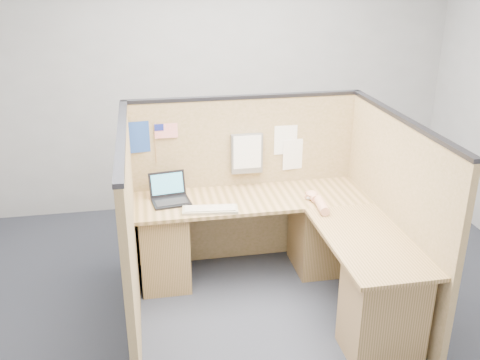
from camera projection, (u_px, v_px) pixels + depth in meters
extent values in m
plane|color=#21242F|center=(269.00, 318.00, 4.15)|extent=(5.00, 5.00, 0.00)
plane|color=gray|center=(222.00, 81.00, 5.68)|extent=(5.00, 0.00, 5.00)
cube|color=olive|center=(244.00, 181.00, 4.78)|extent=(2.05, 0.05, 1.50)
cube|color=#232328|center=(244.00, 97.00, 4.49)|extent=(2.05, 0.06, 0.03)
cube|color=olive|center=(130.00, 238.00, 3.79)|extent=(0.05, 1.80, 1.50)
cube|color=#232328|center=(121.00, 135.00, 3.50)|extent=(0.06, 1.80, 0.03)
cube|color=olive|center=(393.00, 215.00, 4.13)|extent=(0.05, 1.80, 1.50)
cube|color=#232328|center=(405.00, 119.00, 3.84)|extent=(0.06, 1.80, 0.03)
cube|color=brown|center=(252.00, 199.00, 4.50)|extent=(1.95, 0.60, 0.03)
cube|color=brown|center=(369.00, 241.00, 3.82)|extent=(0.60, 1.15, 0.03)
cube|color=brown|center=(164.00, 245.00, 4.51)|extent=(0.40, 0.50, 0.70)
cube|color=brown|center=(317.00, 232.00, 4.74)|extent=(0.40, 0.50, 0.70)
cube|color=brown|center=(383.00, 310.00, 3.66)|extent=(0.50, 0.40, 0.70)
cube|color=black|center=(171.00, 202.00, 4.39)|extent=(0.33, 0.27, 0.02)
cube|color=black|center=(170.00, 183.00, 4.47)|extent=(0.31, 0.11, 0.20)
cube|color=teal|center=(170.00, 184.00, 4.47)|extent=(0.27, 0.08, 0.17)
cube|color=gray|center=(210.00, 210.00, 4.24)|extent=(0.45, 0.20, 0.02)
cube|color=silver|center=(210.00, 208.00, 4.24)|extent=(0.41, 0.16, 0.01)
ellipsoid|color=#B7B7BC|center=(312.00, 197.00, 4.45)|extent=(0.12, 0.09, 0.05)
ellipsoid|color=tan|center=(312.00, 194.00, 4.43)|extent=(0.09, 0.11, 0.05)
cylinder|color=tan|center=(314.00, 198.00, 4.40)|extent=(0.07, 0.05, 0.07)
cylinder|color=tan|center=(321.00, 205.00, 4.26)|extent=(0.10, 0.27, 0.08)
cube|color=navy|center=(141.00, 137.00, 4.42)|extent=(0.20, 0.03, 0.27)
cylinder|color=olive|center=(155.00, 143.00, 4.46)|extent=(0.01, 0.01, 0.33)
cube|color=red|center=(166.00, 131.00, 4.43)|extent=(0.19, 0.00, 0.12)
cube|color=navy|center=(159.00, 127.00, 4.41)|extent=(0.08, 0.00, 0.06)
cube|color=slate|center=(247.00, 154.00, 4.63)|extent=(0.27, 0.05, 0.35)
cube|color=white|center=(247.00, 152.00, 4.60)|extent=(0.24, 0.01, 0.30)
cube|color=white|center=(286.00, 140.00, 4.67)|extent=(0.20, 0.00, 0.26)
cube|color=white|center=(295.00, 154.00, 4.74)|extent=(0.22, 0.03, 0.28)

